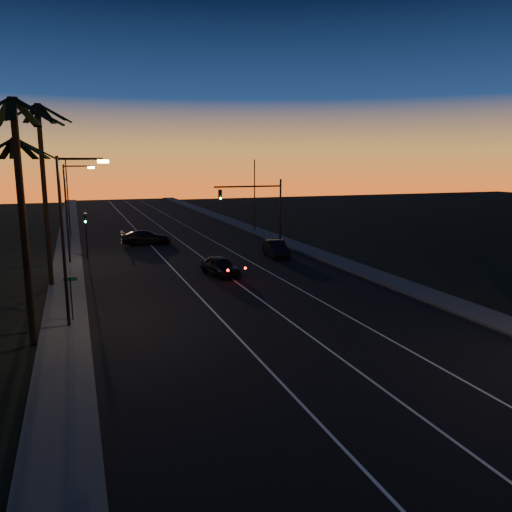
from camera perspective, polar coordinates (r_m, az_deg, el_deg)
name	(u,v)px	position (r m, az deg, el deg)	size (l,w,h in m)	color
road	(218,274)	(39.53, -4.37, -2.03)	(20.00, 170.00, 0.01)	black
sidewalk_left	(67,284)	(38.16, -20.80, -3.06)	(2.40, 170.00, 0.16)	#393A37
sidewalk_right	(343,263)	(43.79, 9.89, -0.81)	(2.40, 170.00, 0.16)	#393A37
lane_stripe_left	(180,276)	(38.85, -8.63, -2.33)	(0.12, 160.00, 0.01)	silver
lane_stripe_mid	(224,273)	(39.66, -3.67, -1.96)	(0.12, 160.00, 0.01)	silver
lane_stripe_right	(265,270)	(40.76, 1.06, -1.60)	(0.12, 160.00, 0.01)	silver
palm_near	(21,198)	(25.32, -25.27, 6.01)	(4.25, 4.16, 11.53)	black
palm_mid	(21,206)	(31.39, -25.31, 5.22)	(4.25, 4.16, 10.03)	black
palm_far	(43,178)	(37.22, -23.13, 8.18)	(4.25, 4.16, 12.53)	black
streetlight_left_near	(68,229)	(27.37, -20.67, 2.93)	(2.55, 0.26, 9.00)	black
streetlight_left_far	(70,206)	(45.31, -20.48, 5.43)	(2.55, 0.26, 8.50)	black
street_sign	(71,293)	(29.03, -20.37, -4.02)	(0.70, 0.06, 2.60)	black
signal_mast	(259,202)	(50.43, 0.33, 6.25)	(7.10, 0.41, 7.00)	black
signal_post	(86,227)	(47.51, -18.88, 3.10)	(0.28, 0.37, 4.20)	black
far_pole_left	(68,199)	(62.31, -20.69, 6.15)	(0.14, 0.14, 9.00)	black
far_pole_right	(255,196)	(63.02, -0.17, 6.88)	(0.14, 0.14, 9.00)	black
lead_car	(220,266)	(38.75, -4.10, -1.17)	(2.62, 5.03, 1.47)	black
right_car	(276,249)	(46.37, 2.27, 0.84)	(2.05, 4.71, 1.51)	black
cross_car	(146,237)	(54.53, -12.42, 2.09)	(5.52, 2.92, 1.53)	black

